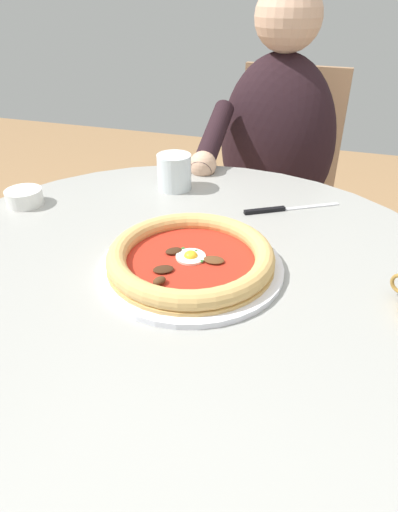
% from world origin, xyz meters
% --- Properties ---
extents(ground_plane, '(6.00, 6.00, 0.02)m').
position_xyz_m(ground_plane, '(0.00, 0.00, -0.01)').
color(ground_plane, '#9E754C').
extents(dining_table, '(1.01, 1.01, 0.71)m').
position_xyz_m(dining_table, '(0.00, 0.00, 0.58)').
color(dining_table, '#999993').
rests_on(dining_table, ground).
extents(pizza_on_plate, '(0.31, 0.31, 0.04)m').
position_xyz_m(pizza_on_plate, '(0.01, -0.02, 0.73)').
color(pizza_on_plate, white).
rests_on(pizza_on_plate, dining_table).
extents(water_glass, '(0.08, 0.08, 0.08)m').
position_xyz_m(water_glass, '(0.32, 0.13, 0.75)').
color(water_glass, silver).
rests_on(water_glass, dining_table).
extents(steak_knife, '(0.12, 0.19, 0.01)m').
position_xyz_m(steak_knife, '(0.28, -0.13, 0.71)').
color(steak_knife, silver).
rests_on(steak_knife, dining_table).
extents(ramekin_capers, '(0.08, 0.08, 0.03)m').
position_xyz_m(ramekin_capers, '(0.14, 0.41, 0.73)').
color(ramekin_capers, white).
rests_on(ramekin_capers, dining_table).
extents(diner_person, '(0.49, 0.36, 1.14)m').
position_xyz_m(diner_person, '(0.74, -0.04, 0.50)').
color(diner_person, '#282833').
rests_on(diner_person, ground).
extents(cafe_chair_diner, '(0.41, 0.41, 0.90)m').
position_xyz_m(cafe_chair_diner, '(0.88, -0.06, 0.53)').
color(cafe_chair_diner, '#957050').
rests_on(cafe_chair_diner, ground).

